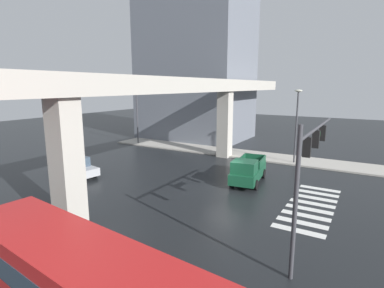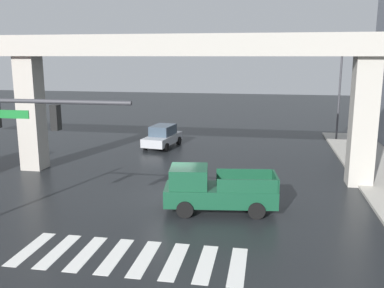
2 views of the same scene
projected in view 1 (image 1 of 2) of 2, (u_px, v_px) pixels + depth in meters
The scene contains 12 objects.
ground_plane at pixel (221, 189), 22.43m from camera, with size 120.00×120.00×0.00m, color black.
crosswalk_stripes at pixel (311, 206), 19.27m from camera, with size 8.25×2.80×0.01m.
elevated_overpass at pixel (173, 94), 23.27m from camera, with size 50.17×1.96×8.22m.
office_building at pixel (196, 27), 42.23m from camera, with size 10.85×14.59×31.28m, color slate.
sidewalk_east at pixel (250, 155), 33.28m from camera, with size 4.00×36.00×0.15m, color #ADA89E.
pickup_truck at pixel (248, 171), 23.67m from camera, with size 5.30×2.58×2.08m.
city_bus at pixel (83, 288), 8.89m from camera, with size 3.56×10.99×2.99m.
sedan_silver at pixel (76, 167), 25.45m from camera, with size 2.44×4.52×1.72m.
traffic_signal_mast at pixel (311, 154), 13.46m from camera, with size 8.69×0.32×6.20m.
street_lamp_near_corner at pixel (297, 118), 28.94m from camera, with size 0.44×0.70×7.24m.
street_lamp_mid_block at pixel (218, 114), 33.14m from camera, with size 0.44×0.70×7.24m.
street_lamp_far_north at pixel (137, 110), 38.98m from camera, with size 0.44×0.70×7.24m.
Camera 1 is at (-19.49, -9.05, 7.57)m, focal length 28.23 mm.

